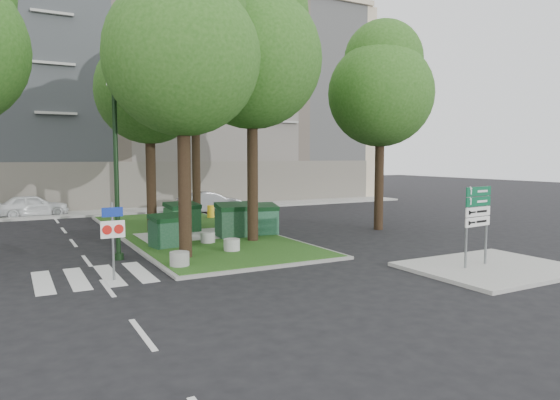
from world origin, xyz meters
TOP-DOWN VIEW (x-y plane):
  - ground at (0.00, 0.00)m, footprint 120.00×120.00m
  - median_island at (0.50, 8.00)m, footprint 6.00×16.00m
  - median_kerb at (0.50, 8.00)m, footprint 6.30×16.30m
  - sidewalk_corner at (6.50, -3.50)m, footprint 5.00×4.00m
  - building_sidewalk at (0.00, 18.50)m, footprint 42.00×3.00m
  - zebra_crossing at (-3.75, 1.50)m, footprint 5.00×3.00m
  - apartment_building at (0.00, 26.00)m, footprint 41.00×12.00m
  - tree_median_near_left at (-1.41, 2.56)m, footprint 5.20×5.20m
  - tree_median_near_right at (2.09, 4.56)m, footprint 5.60×5.60m
  - tree_median_mid at (-0.91, 9.06)m, footprint 4.80×4.80m
  - tree_median_far at (2.29, 12.06)m, footprint 5.80×5.80m
  - tree_street_right at (9.09, 5.06)m, footprint 5.00×5.00m
  - dumpster_a at (-1.44, 4.75)m, footprint 1.48×1.15m
  - dumpster_b at (0.16, 8.09)m, footprint 1.63×1.28m
  - dumpster_c at (1.76, 5.76)m, footprint 1.65×1.21m
  - dumpster_d at (3.00, 5.83)m, footprint 1.61×1.23m
  - bollard_left at (-2.10, 1.26)m, footprint 0.61×0.61m
  - bollard_right at (0.34, 2.82)m, footprint 0.59×0.59m
  - bollard_mid at (0.18, 4.87)m, footprint 0.58×0.58m
  - litter_bin at (3.20, 12.54)m, footprint 0.39×0.39m
  - street_lamp at (-3.50, 3.71)m, footprint 0.50×0.50m
  - traffic_sign_pole at (-4.18, 0.79)m, footprint 0.67×0.07m
  - directional_sign at (6.06, -3.23)m, footprint 1.24×0.21m
  - car_white at (-5.55, 18.73)m, footprint 3.97×1.73m
  - car_silver at (4.30, 15.50)m, footprint 4.25×1.94m

SIDE VIEW (x-z plane):
  - ground at x=0.00m, z-range 0.00..0.00m
  - zebra_crossing at x=-3.75m, z-range 0.00..0.01m
  - median_kerb at x=0.50m, z-range 0.00..0.10m
  - median_island at x=0.50m, z-range 0.00..0.12m
  - sidewalk_corner at x=6.50m, z-range 0.00..0.12m
  - building_sidewalk at x=0.00m, z-range 0.00..0.12m
  - bollard_mid at x=0.18m, z-range 0.12..0.53m
  - bollard_right at x=0.34m, z-range 0.12..0.54m
  - bollard_left at x=-2.10m, z-range 0.12..0.56m
  - litter_bin at x=3.20m, z-range 0.12..0.80m
  - car_white at x=-5.55m, z-range 0.00..1.33m
  - car_silver at x=4.30m, z-range 0.00..1.35m
  - dumpster_a at x=-1.44m, z-range 0.09..1.34m
  - dumpster_b at x=0.16m, z-range 0.09..1.46m
  - dumpster_d at x=3.00m, z-range 0.09..1.46m
  - dumpster_c at x=1.76m, z-range 0.09..1.55m
  - traffic_sign_pole at x=-4.18m, z-range 0.32..2.56m
  - directional_sign at x=6.06m, z-range 0.53..3.02m
  - street_lamp at x=-3.50m, z-range 0.81..7.09m
  - tree_median_mid at x=-0.91m, z-range 1.98..11.97m
  - tree_street_right at x=9.09m, z-range 1.95..12.02m
  - tree_median_near_left at x=-1.41m, z-range 2.05..12.58m
  - tree_median_near_right at x=2.09m, z-range 2.26..13.72m
  - apartment_building at x=0.00m, z-range 0.00..16.00m
  - tree_median_far at x=2.29m, z-range 2.36..14.28m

